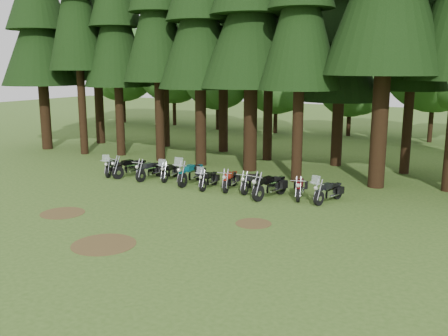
{
  "coord_description": "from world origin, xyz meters",
  "views": [
    {
      "loc": [
        12.24,
        -16.16,
        5.96
      ],
      "look_at": [
        0.77,
        5.0,
        1.0
      ],
      "focal_mm": 40.0,
      "sensor_mm": 36.0,
      "label": 1
    }
  ],
  "objects_px": {
    "motorcycle_5": "(209,180)",
    "motorcycle_6": "(230,181)",
    "motorcycle_8": "(270,187)",
    "motorcycle_3": "(170,172)",
    "motorcycle_2": "(150,171)",
    "motorcycle_1": "(131,168)",
    "motorcycle_0": "(113,167)",
    "motorcycle_4": "(191,174)",
    "motorcycle_9": "(300,188)",
    "motorcycle_10": "(328,192)",
    "motorcycle_7": "(251,183)"
  },
  "relations": [
    {
      "from": "motorcycle_6",
      "to": "motorcycle_8",
      "type": "bearing_deg",
      "value": -23.94
    },
    {
      "from": "motorcycle_5",
      "to": "motorcycle_9",
      "type": "relative_size",
      "value": 0.96
    },
    {
      "from": "motorcycle_3",
      "to": "motorcycle_10",
      "type": "distance_m",
      "value": 8.71
    },
    {
      "from": "motorcycle_2",
      "to": "motorcycle_8",
      "type": "xyz_separation_m",
      "value": [
        7.11,
        -0.46,
        0.05
      ]
    },
    {
      "from": "motorcycle_7",
      "to": "motorcycle_5",
      "type": "bearing_deg",
      "value": -171.75
    },
    {
      "from": "motorcycle_1",
      "to": "motorcycle_7",
      "type": "xyz_separation_m",
      "value": [
        7.18,
        0.16,
        -0.04
      ]
    },
    {
      "from": "motorcycle_3",
      "to": "motorcycle_9",
      "type": "relative_size",
      "value": 0.99
    },
    {
      "from": "motorcycle_2",
      "to": "motorcycle_6",
      "type": "height_order",
      "value": "motorcycle_2"
    },
    {
      "from": "motorcycle_4",
      "to": "motorcycle_9",
      "type": "distance_m",
      "value": 5.83
    },
    {
      "from": "motorcycle_8",
      "to": "motorcycle_9",
      "type": "xyz_separation_m",
      "value": [
        1.21,
        0.63,
        -0.07
      ]
    },
    {
      "from": "motorcycle_1",
      "to": "motorcycle_6",
      "type": "bearing_deg",
      "value": 17.08
    },
    {
      "from": "motorcycle_2",
      "to": "motorcycle_6",
      "type": "bearing_deg",
      "value": 3.7
    },
    {
      "from": "motorcycle_8",
      "to": "motorcycle_3",
      "type": "bearing_deg",
      "value": -174.25
    },
    {
      "from": "motorcycle_6",
      "to": "motorcycle_8",
      "type": "relative_size",
      "value": 0.88
    },
    {
      "from": "motorcycle_8",
      "to": "motorcycle_2",
      "type": "bearing_deg",
      "value": -170.34
    },
    {
      "from": "motorcycle_7",
      "to": "motorcycle_10",
      "type": "height_order",
      "value": "motorcycle_10"
    },
    {
      "from": "motorcycle_1",
      "to": "motorcycle_10",
      "type": "relative_size",
      "value": 1.03
    },
    {
      "from": "motorcycle_2",
      "to": "motorcycle_5",
      "type": "relative_size",
      "value": 1.1
    },
    {
      "from": "motorcycle_6",
      "to": "motorcycle_9",
      "type": "distance_m",
      "value": 3.54
    },
    {
      "from": "motorcycle_0",
      "to": "motorcycle_4",
      "type": "height_order",
      "value": "motorcycle_4"
    },
    {
      "from": "motorcycle_2",
      "to": "motorcycle_3",
      "type": "bearing_deg",
      "value": 22.79
    },
    {
      "from": "motorcycle_10",
      "to": "motorcycle_3",
      "type": "bearing_deg",
      "value": -166.67
    },
    {
      "from": "motorcycle_3",
      "to": "motorcycle_7",
      "type": "height_order",
      "value": "motorcycle_3"
    },
    {
      "from": "motorcycle_3",
      "to": "motorcycle_7",
      "type": "relative_size",
      "value": 0.98
    },
    {
      "from": "motorcycle_5",
      "to": "motorcycle_6",
      "type": "distance_m",
      "value": 1.09
    },
    {
      "from": "motorcycle_0",
      "to": "motorcycle_1",
      "type": "bearing_deg",
      "value": -14.42
    },
    {
      "from": "motorcycle_8",
      "to": "motorcycle_9",
      "type": "distance_m",
      "value": 1.37
    },
    {
      "from": "motorcycle_2",
      "to": "motorcycle_5",
      "type": "height_order",
      "value": "motorcycle_5"
    },
    {
      "from": "motorcycle_3",
      "to": "motorcycle_10",
      "type": "height_order",
      "value": "motorcycle_10"
    },
    {
      "from": "motorcycle_5",
      "to": "motorcycle_10",
      "type": "distance_m",
      "value": 5.97
    },
    {
      "from": "motorcycle_4",
      "to": "motorcycle_7",
      "type": "bearing_deg",
      "value": -1.02
    },
    {
      "from": "motorcycle_1",
      "to": "motorcycle_5",
      "type": "relative_size",
      "value": 1.12
    },
    {
      "from": "motorcycle_10",
      "to": "motorcycle_5",
      "type": "bearing_deg",
      "value": -161.64
    },
    {
      "from": "motorcycle_5",
      "to": "motorcycle_9",
      "type": "bearing_deg",
      "value": -0.36
    },
    {
      "from": "motorcycle_4",
      "to": "motorcycle_8",
      "type": "bearing_deg",
      "value": -8.71
    },
    {
      "from": "motorcycle_5",
      "to": "motorcycle_10",
      "type": "relative_size",
      "value": 0.92
    },
    {
      "from": "motorcycle_2",
      "to": "motorcycle_10",
      "type": "xyz_separation_m",
      "value": [
        9.7,
        0.03,
        0.0
      ]
    },
    {
      "from": "motorcycle_7",
      "to": "motorcycle_8",
      "type": "relative_size",
      "value": 0.87
    },
    {
      "from": "motorcycle_0",
      "to": "motorcycle_1",
      "type": "xyz_separation_m",
      "value": [
        1.15,
        0.14,
        0.04
      ]
    },
    {
      "from": "motorcycle_0",
      "to": "motorcycle_4",
      "type": "xyz_separation_m",
      "value": [
        4.97,
        0.26,
        0.09
      ]
    },
    {
      "from": "motorcycle_2",
      "to": "motorcycle_10",
      "type": "bearing_deg",
      "value": 3.41
    },
    {
      "from": "motorcycle_1",
      "to": "motorcycle_8",
      "type": "relative_size",
      "value": 0.92
    },
    {
      "from": "motorcycle_4",
      "to": "motorcycle_8",
      "type": "height_order",
      "value": "motorcycle_4"
    },
    {
      "from": "motorcycle_7",
      "to": "motorcycle_10",
      "type": "xyz_separation_m",
      "value": [
        3.85,
        -0.11,
        0.03
      ]
    },
    {
      "from": "motorcycle_0",
      "to": "motorcycle_10",
      "type": "height_order",
      "value": "motorcycle_10"
    },
    {
      "from": "motorcycle_2",
      "to": "motorcycle_6",
      "type": "relative_size",
      "value": 1.04
    },
    {
      "from": "motorcycle_1",
      "to": "motorcycle_2",
      "type": "height_order",
      "value": "motorcycle_1"
    },
    {
      "from": "motorcycle_3",
      "to": "motorcycle_6",
      "type": "bearing_deg",
      "value": -16.13
    },
    {
      "from": "motorcycle_0",
      "to": "motorcycle_2",
      "type": "xyz_separation_m",
      "value": [
        2.48,
        0.15,
        0.02
      ]
    },
    {
      "from": "motorcycle_0",
      "to": "motorcycle_6",
      "type": "distance_m",
      "value": 7.27
    }
  ]
}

